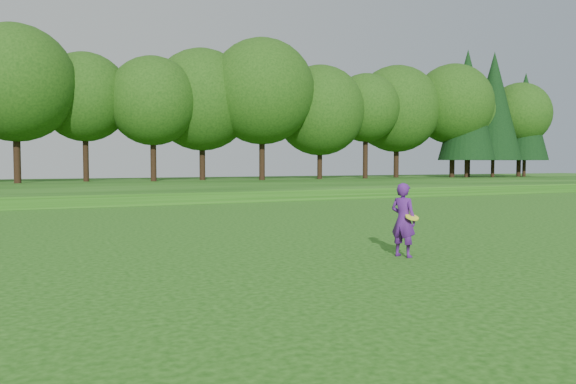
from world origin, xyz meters
name	(u,v)px	position (x,y,z in m)	size (l,w,h in m)	color
ground	(414,271)	(0.00, 0.00, 0.00)	(140.00, 140.00, 0.00)	#18480D
berm	(128,187)	(0.00, 34.00, 0.30)	(130.00, 30.00, 0.60)	#18480D
walking_path	(172,203)	(0.00, 20.00, 0.02)	(130.00, 1.60, 0.04)	gray
treeline	(118,88)	(0.00, 38.00, 8.10)	(104.00, 7.00, 15.00)	#173D0E
woman	(403,220)	(0.82, 1.45, 0.84)	(0.60, 0.74, 1.67)	#501A78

